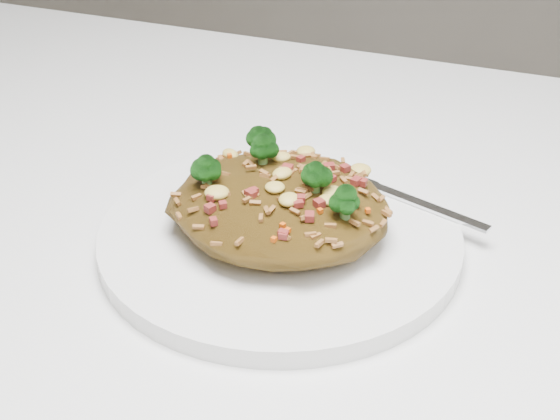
% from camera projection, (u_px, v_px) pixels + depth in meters
% --- Properties ---
extents(dining_table, '(1.20, 0.80, 0.75)m').
position_uv_depth(dining_table, '(265.00, 344.00, 0.60)').
color(dining_table, white).
rests_on(dining_table, ground).
extents(plate, '(0.26, 0.26, 0.01)m').
position_uv_depth(plate, '(280.00, 236.00, 0.55)').
color(plate, white).
rests_on(plate, dining_table).
extents(fried_rice, '(0.15, 0.14, 0.06)m').
position_uv_depth(fried_rice, '(280.00, 195.00, 0.54)').
color(fried_rice, brown).
rests_on(fried_rice, plate).
extents(fork, '(0.16, 0.06, 0.00)m').
position_uv_depth(fork, '(400.00, 196.00, 0.58)').
color(fork, silver).
rests_on(fork, plate).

